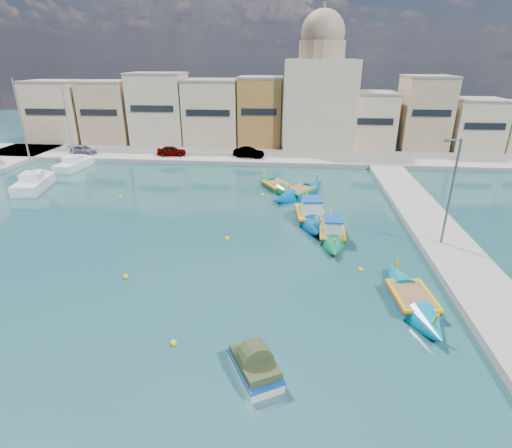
% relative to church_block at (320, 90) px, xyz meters
% --- Properties ---
extents(ground, '(160.00, 160.00, 0.00)m').
position_rel_church_block_xyz_m(ground, '(-10.00, -40.00, -8.41)').
color(ground, '#174543').
rests_on(ground, ground).
extents(east_quay, '(4.00, 70.00, 0.50)m').
position_rel_church_block_xyz_m(east_quay, '(8.00, -40.00, -8.16)').
color(east_quay, gray).
rests_on(east_quay, ground).
extents(north_quay, '(80.00, 8.00, 0.60)m').
position_rel_church_block_xyz_m(north_quay, '(-10.00, -8.00, -8.11)').
color(north_quay, gray).
rests_on(north_quay, ground).
extents(north_townhouses, '(83.20, 7.87, 10.19)m').
position_rel_church_block_xyz_m(north_townhouses, '(-3.32, -0.64, -3.41)').
color(north_townhouses, '#C9B18B').
rests_on(north_townhouses, ground).
extents(church_block, '(10.00, 10.00, 19.10)m').
position_rel_church_block_xyz_m(church_block, '(0.00, 0.00, 0.00)').
color(church_block, '#C5B393').
rests_on(church_block, ground).
extents(quay_street_lamp, '(1.18, 0.16, 8.00)m').
position_rel_church_block_xyz_m(quay_street_lamp, '(7.44, -34.00, -4.07)').
color(quay_street_lamp, '#595B60').
rests_on(quay_street_lamp, ground).
extents(parked_cars, '(26.86, 2.14, 1.32)m').
position_rel_church_block_xyz_m(parked_cars, '(-19.77, -9.50, -7.19)').
color(parked_cars, '#4C1919').
rests_on(parked_cars, north_quay).
extents(luzzu_turquoise_cabin, '(2.06, 8.52, 2.72)m').
position_rel_church_block_xyz_m(luzzu_turquoise_cabin, '(-0.22, -32.75, -8.08)').
color(luzzu_turquoise_cabin, '#0B7750').
rests_on(luzzu_turquoise_cabin, ground).
extents(luzzu_blue_cabin, '(3.04, 9.23, 3.21)m').
position_rel_church_block_xyz_m(luzzu_blue_cabin, '(-1.79, -29.30, -8.02)').
color(luzzu_blue_cabin, '#0054A0').
rests_on(luzzu_blue_cabin, ground).
extents(luzzu_cyan_mid, '(6.66, 8.23, 2.56)m').
position_rel_church_block_xyz_m(luzzu_cyan_mid, '(-2.66, -22.84, -8.14)').
color(luzzu_cyan_mid, '#00529A').
rests_on(luzzu_cyan_mid, ground).
extents(luzzu_green, '(5.47, 7.42, 2.36)m').
position_rel_church_block_xyz_m(luzzu_green, '(-5.14, -20.96, -8.15)').
color(luzzu_green, '#0A714B').
rests_on(luzzu_green, ground).
extents(luzzu_cyan_south, '(2.82, 8.19, 2.49)m').
position_rel_church_block_xyz_m(luzzu_cyan_south, '(3.56, -41.54, -8.14)').
color(luzzu_cyan_south, '#007FA1').
rests_on(luzzu_cyan_south, ground).
extents(tender_near, '(2.79, 3.34, 1.45)m').
position_rel_church_block_xyz_m(tender_near, '(-4.73, -47.77, -7.96)').
color(tender_near, beige).
rests_on(tender_near, ground).
extents(yacht_north, '(2.89, 7.95, 10.40)m').
position_rel_church_block_xyz_m(yacht_north, '(-30.54, -13.38, -8.00)').
color(yacht_north, white).
rests_on(yacht_north, ground).
extents(yacht_midnorth, '(4.29, 8.75, 11.92)m').
position_rel_church_block_xyz_m(yacht_midnorth, '(-30.96, -21.66, -7.94)').
color(yacht_midnorth, white).
rests_on(yacht_midnorth, ground).
extents(mooring_buoys, '(22.00, 23.23, 0.36)m').
position_rel_church_block_xyz_m(mooring_buoys, '(-9.39, -34.47, -8.33)').
color(mooring_buoys, yellow).
rests_on(mooring_buoys, ground).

